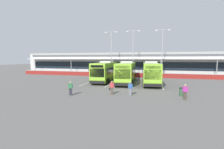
% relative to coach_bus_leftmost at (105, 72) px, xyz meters
% --- Properties ---
extents(ground_plane, '(200.00, 200.00, 0.00)m').
position_rel_coach_bus_leftmost_xyz_m(ground_plane, '(4.18, -6.56, -1.79)').
color(ground_plane, '#605E5B').
extents(terminal_building, '(70.00, 13.00, 6.00)m').
position_rel_coach_bus_leftmost_xyz_m(terminal_building, '(4.18, 20.35, 1.23)').
color(terminal_building, silver).
rests_on(terminal_building, ground).
extents(red_barrier_wall, '(60.00, 0.40, 1.10)m').
position_rel_coach_bus_leftmost_xyz_m(red_barrier_wall, '(4.18, 7.94, -1.23)').
color(red_barrier_wall, maroon).
rests_on(red_barrier_wall, ground).
extents(coach_bus_leftmost, '(3.75, 12.32, 3.78)m').
position_rel_coach_bus_leftmost_xyz_m(coach_bus_leftmost, '(0.00, 0.00, 0.00)').
color(coach_bus_leftmost, '#8CC633').
rests_on(coach_bus_leftmost, ground).
extents(coach_bus_left_centre, '(3.75, 12.32, 3.78)m').
position_rel_coach_bus_leftmost_xyz_m(coach_bus_left_centre, '(4.30, -1.15, 0.00)').
color(coach_bus_left_centre, '#8CC633').
rests_on(coach_bus_left_centre, ground).
extents(coach_bus_centre, '(3.75, 12.32, 3.78)m').
position_rel_coach_bus_leftmost_xyz_m(coach_bus_centre, '(8.53, -0.77, 0.00)').
color(coach_bus_centre, '#8CC633').
rests_on(coach_bus_centre, ground).
extents(bay_stripe_far_west, '(0.14, 13.00, 0.01)m').
position_rel_coach_bus_leftmost_xyz_m(bay_stripe_far_west, '(-2.12, -0.56, -1.78)').
color(bay_stripe_far_west, silver).
rests_on(bay_stripe_far_west, ground).
extents(bay_stripe_west, '(0.14, 13.00, 0.01)m').
position_rel_coach_bus_leftmost_xyz_m(bay_stripe_west, '(2.08, -0.56, -1.78)').
color(bay_stripe_west, silver).
rests_on(bay_stripe_west, ground).
extents(bay_stripe_mid_west, '(0.14, 13.00, 0.01)m').
position_rel_coach_bus_leftmost_xyz_m(bay_stripe_mid_west, '(6.28, -0.56, -1.78)').
color(bay_stripe_mid_west, silver).
rests_on(bay_stripe_mid_west, ground).
extents(bay_stripe_centre, '(0.14, 13.00, 0.01)m').
position_rel_coach_bus_leftmost_xyz_m(bay_stripe_centre, '(10.48, -0.56, -1.78)').
color(bay_stripe_centre, silver).
rests_on(bay_stripe_centre, ground).
extents(pedestrian_with_handbag, '(0.62, 0.30, 1.62)m').
position_rel_coach_bus_leftmost_xyz_m(pedestrian_with_handbag, '(4.45, -11.62, -0.93)').
color(pedestrian_with_handbag, '#4C4238').
rests_on(pedestrian_with_handbag, ground).
extents(pedestrian_in_dark_coat, '(0.54, 0.30, 1.62)m').
position_rel_coach_bus_leftmost_xyz_m(pedestrian_in_dark_coat, '(12.46, -12.16, -0.91)').
color(pedestrian_in_dark_coat, '#4C4238').
rests_on(pedestrian_in_dark_coat, ground).
extents(pedestrian_child, '(0.54, 0.33, 1.62)m').
position_rel_coach_bus_leftmost_xyz_m(pedestrian_child, '(6.70, -11.62, -0.91)').
color(pedestrian_child, slate).
rests_on(pedestrian_child, ground).
extents(pedestrian_near_bin, '(0.47, 0.42, 1.62)m').
position_rel_coach_bus_leftmost_xyz_m(pedestrian_near_bin, '(-0.01, -13.35, -0.91)').
color(pedestrian_near_bin, '#33333D').
rests_on(pedestrian_near_bin, ground).
extents(lamp_post_west, '(3.24, 0.28, 11.00)m').
position_rel_coach_bus_leftmost_xyz_m(lamp_post_west, '(-1.62, 9.92, 4.50)').
color(lamp_post_west, '#9E9EA3').
rests_on(lamp_post_west, ground).
extents(lamp_post_centre, '(3.24, 0.28, 11.00)m').
position_rel_coach_bus_leftmost_xyz_m(lamp_post_centre, '(3.85, 9.84, 4.50)').
color(lamp_post_centre, '#9E9EA3').
rests_on(lamp_post_centre, ground).
extents(lamp_post_east, '(3.24, 0.28, 11.00)m').
position_rel_coach_bus_leftmost_xyz_m(lamp_post_east, '(10.59, 10.13, 4.50)').
color(lamp_post_east, '#9E9EA3').
rests_on(lamp_post_east, ground).
extents(litter_bin, '(0.54, 0.54, 0.93)m').
position_rel_coach_bus_leftmost_xyz_m(litter_bin, '(12.38, -10.14, -1.32)').
color(litter_bin, '#2D5133').
rests_on(litter_bin, ground).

